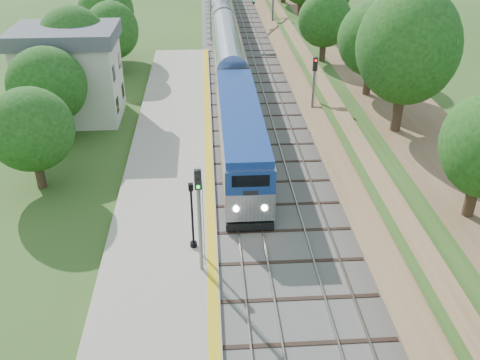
{
  "coord_description": "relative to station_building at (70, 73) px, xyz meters",
  "views": [
    {
      "loc": [
        -2.32,
        -15.33,
        18.59
      ],
      "look_at": [
        -0.5,
        12.67,
        2.8
      ],
      "focal_mm": 40.0,
      "sensor_mm": 36.0,
      "label": 1
    }
  ],
  "objects": [
    {
      "name": "signal_farside",
      "position": [
        20.2,
        -5.01,
        0.03
      ],
      "size": [
        0.36,
        0.29,
        6.55
      ],
      "color": "slate",
      "rests_on": "ground"
    },
    {
      "name": "signal_platform",
      "position": [
        11.1,
        -22.57,
        0.05
      ],
      "size": [
        0.36,
        0.28,
        6.11
      ],
      "color": "slate",
      "rests_on": "platform"
    },
    {
      "name": "trees_behind_platform",
      "position": [
        2.83,
        -9.33,
        0.44
      ],
      "size": [
        7.82,
        53.32,
        7.21
      ],
      "color": "#332316",
      "rests_on": "ground"
    },
    {
      "name": "embankment",
      "position": [
        24.35,
        30.0,
        -2.14
      ],
      "size": [
        10.64,
        170.0,
        11.7
      ],
      "color": "brown",
      "rests_on": "ground"
    },
    {
      "name": "signal_gantry",
      "position": [
        16.47,
        24.99,
        0.73
      ],
      "size": [
        8.4,
        0.38,
        6.2
      ],
      "color": "slate",
      "rests_on": "ground"
    },
    {
      "name": "trackbed",
      "position": [
        16.0,
        30.0,
        -4.02
      ],
      "size": [
        9.5,
        170.0,
        0.28
      ],
      "color": "#4C4944",
      "rests_on": "ground"
    },
    {
      "name": "lamppost_far",
      "position": [
        10.65,
        -20.54,
        -1.88
      ],
      "size": [
        0.41,
        0.41,
        4.1
      ],
      "color": "black",
      "rests_on": "platform"
    },
    {
      "name": "train",
      "position": [
        14.0,
        39.55,
        -1.85
      ],
      "size": [
        2.97,
        119.21,
        4.37
      ],
      "color": "black",
      "rests_on": "trackbed"
    },
    {
      "name": "station_building",
      "position": [
        0.0,
        0.0,
        0.0
      ],
      "size": [
        8.6,
        6.6,
        8.0
      ],
      "color": "beige",
      "rests_on": "ground"
    },
    {
      "name": "platform",
      "position": [
        8.8,
        -14.0,
        -3.9
      ],
      "size": [
        6.4,
        68.0,
        0.38
      ],
      "primitive_type": "cube",
      "color": "gray",
      "rests_on": "ground"
    },
    {
      "name": "yellow_stripe",
      "position": [
        11.65,
        -14.0,
        -3.7
      ],
      "size": [
        0.55,
        68.0,
        0.01
      ],
      "primitive_type": "cube",
      "color": "gold",
      "rests_on": "platform"
    }
  ]
}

